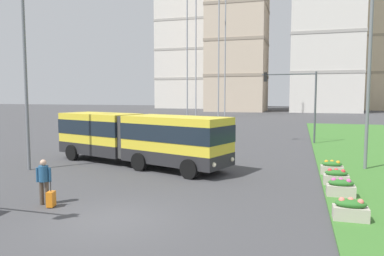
{
  "coord_description": "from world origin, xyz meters",
  "views": [
    {
      "loc": [
        5.91,
        -10.62,
        4.16
      ],
      "look_at": [
        -0.22,
        10.21,
        2.2
      ],
      "focal_mm": 34.12,
      "sensor_mm": 36.0,
      "label": 1
    }
  ],
  "objects_px": {
    "flower_planter_0": "(351,210)",
    "flower_planter_3": "(332,168)",
    "apartment_tower_centre": "(326,19)",
    "rolling_suitcase": "(51,199)",
    "pedestrian_crossing": "(44,179)",
    "flower_planter_1": "(341,188)",
    "car_grey_wagon": "(171,130)",
    "articulated_bus": "(138,137)",
    "streetlight_median": "(369,74)",
    "flower_planter_2": "(336,177)",
    "apartment_tower_westcentre": "(238,10)",
    "streetlight_left": "(25,73)",
    "apartment_tower_west": "(188,25)",
    "traffic_light_far_right": "(297,94)"
  },
  "relations": [
    {
      "from": "traffic_light_far_right",
      "to": "apartment_tower_west",
      "type": "xyz_separation_m",
      "value": [
        -35.71,
        84.16,
        22.86
      ]
    },
    {
      "from": "rolling_suitcase",
      "to": "streetlight_median",
      "type": "bearing_deg",
      "value": 40.78
    },
    {
      "from": "flower_planter_0",
      "to": "flower_planter_2",
      "type": "bearing_deg",
      "value": 90.0
    },
    {
      "from": "rolling_suitcase",
      "to": "apartment_tower_centre",
      "type": "relative_size",
      "value": 0.02
    },
    {
      "from": "rolling_suitcase",
      "to": "streetlight_median",
      "type": "height_order",
      "value": "streetlight_median"
    },
    {
      "from": "pedestrian_crossing",
      "to": "flower_planter_2",
      "type": "xyz_separation_m",
      "value": [
        10.93,
        6.14,
        -0.58
      ]
    },
    {
      "from": "flower_planter_2",
      "to": "flower_planter_3",
      "type": "bearing_deg",
      "value": 90.0
    },
    {
      "from": "rolling_suitcase",
      "to": "flower_planter_1",
      "type": "xyz_separation_m",
      "value": [
        10.48,
        4.37,
        0.11
      ]
    },
    {
      "from": "rolling_suitcase",
      "to": "streetlight_left",
      "type": "bearing_deg",
      "value": 135.86
    },
    {
      "from": "articulated_bus",
      "to": "flower_planter_0",
      "type": "relative_size",
      "value": 10.86
    },
    {
      "from": "car_grey_wagon",
      "to": "apartment_tower_west",
      "type": "xyz_separation_m",
      "value": [
        -23.96,
        83.32,
        26.37
      ]
    },
    {
      "from": "articulated_bus",
      "to": "streetlight_median",
      "type": "height_order",
      "value": "streetlight_median"
    },
    {
      "from": "pedestrian_crossing",
      "to": "apartment_tower_west",
      "type": "relative_size",
      "value": 0.03
    },
    {
      "from": "pedestrian_crossing",
      "to": "streetlight_left",
      "type": "relative_size",
      "value": 0.18
    },
    {
      "from": "flower_planter_2",
      "to": "apartment_tower_westcentre",
      "type": "distance_m",
      "value": 85.26
    },
    {
      "from": "pedestrian_crossing",
      "to": "apartment_tower_westcentre",
      "type": "bearing_deg",
      "value": 94.46
    },
    {
      "from": "flower_planter_3",
      "to": "apartment_tower_westcentre",
      "type": "xyz_separation_m",
      "value": [
        -17.6,
        77.02,
        25.92
      ]
    },
    {
      "from": "rolling_suitcase",
      "to": "flower_planter_1",
      "type": "relative_size",
      "value": 0.88
    },
    {
      "from": "car_grey_wagon",
      "to": "flower_planter_2",
      "type": "relative_size",
      "value": 4.18
    },
    {
      "from": "car_grey_wagon",
      "to": "flower_planter_2",
      "type": "height_order",
      "value": "car_grey_wagon"
    },
    {
      "from": "flower_planter_0",
      "to": "flower_planter_3",
      "type": "height_order",
      "value": "same"
    },
    {
      "from": "rolling_suitcase",
      "to": "flower_planter_2",
      "type": "height_order",
      "value": "rolling_suitcase"
    },
    {
      "from": "pedestrian_crossing",
      "to": "flower_planter_1",
      "type": "bearing_deg",
      "value": 20.87
    },
    {
      "from": "pedestrian_crossing",
      "to": "streetlight_median",
      "type": "xyz_separation_m",
      "value": [
        12.83,
        10.47,
        4.31
      ]
    },
    {
      "from": "apartment_tower_west",
      "to": "apartment_tower_westcentre",
      "type": "bearing_deg",
      "value": -44.86
    },
    {
      "from": "traffic_light_far_right",
      "to": "car_grey_wagon",
      "type": "bearing_deg",
      "value": 175.91
    },
    {
      "from": "streetlight_median",
      "to": "flower_planter_1",
      "type": "bearing_deg",
      "value": -106.77
    },
    {
      "from": "flower_planter_2",
      "to": "rolling_suitcase",
      "type": "bearing_deg",
      "value": -148.83
    },
    {
      "from": "traffic_light_far_right",
      "to": "flower_planter_1",
      "type": "bearing_deg",
      "value": -83.64
    },
    {
      "from": "articulated_bus",
      "to": "apartment_tower_west",
      "type": "distance_m",
      "value": 103.84
    },
    {
      "from": "articulated_bus",
      "to": "rolling_suitcase",
      "type": "xyz_separation_m",
      "value": [
        0.39,
        -8.5,
        -1.34
      ]
    },
    {
      "from": "flower_planter_1",
      "to": "apartment_tower_west",
      "type": "xyz_separation_m",
      "value": [
        -37.61,
        101.18,
        26.7
      ]
    },
    {
      "from": "streetlight_left",
      "to": "articulated_bus",
      "type": "bearing_deg",
      "value": 30.03
    },
    {
      "from": "apartment_tower_west",
      "to": "apartment_tower_westcentre",
      "type": "relative_size",
      "value": 1.03
    },
    {
      "from": "pedestrian_crossing",
      "to": "flower_planter_0",
      "type": "xyz_separation_m",
      "value": [
        10.93,
        1.19,
        -0.58
      ]
    },
    {
      "from": "traffic_light_far_right",
      "to": "streetlight_median",
      "type": "bearing_deg",
      "value": -70.49
    },
    {
      "from": "articulated_bus",
      "to": "flower_planter_2",
      "type": "distance_m",
      "value": 11.15
    },
    {
      "from": "pedestrian_crossing",
      "to": "flower_planter_0",
      "type": "distance_m",
      "value": 11.01
    },
    {
      "from": "car_grey_wagon",
      "to": "apartment_tower_centre",
      "type": "xyz_separation_m",
      "value": [
        17.82,
        64.14,
        22.2
      ]
    },
    {
      "from": "flower_planter_2",
      "to": "apartment_tower_centre",
      "type": "xyz_separation_m",
      "value": [
        4.17,
        80.04,
        22.53
      ]
    },
    {
      "from": "flower_planter_3",
      "to": "apartment_tower_centre",
      "type": "bearing_deg",
      "value": 86.93
    },
    {
      "from": "apartment_tower_centre",
      "to": "rolling_suitcase",
      "type": "bearing_deg",
      "value": -99.63
    },
    {
      "from": "car_grey_wagon",
      "to": "flower_planter_0",
      "type": "relative_size",
      "value": 4.18
    },
    {
      "from": "apartment_tower_westcentre",
      "to": "flower_planter_2",
      "type": "bearing_deg",
      "value": -77.49
    },
    {
      "from": "rolling_suitcase",
      "to": "apartment_tower_west",
      "type": "xyz_separation_m",
      "value": [
        -27.13,
        105.55,
        26.81
      ]
    },
    {
      "from": "rolling_suitcase",
      "to": "apartment_tower_westcentre",
      "type": "bearing_deg",
      "value": 94.75
    },
    {
      "from": "flower_planter_3",
      "to": "flower_planter_1",
      "type": "bearing_deg",
      "value": -90.0
    },
    {
      "from": "pedestrian_crossing",
      "to": "apartment_tower_westcentre",
      "type": "distance_m",
      "value": 89.36
    },
    {
      "from": "articulated_bus",
      "to": "flower_planter_2",
      "type": "bearing_deg",
      "value": -11.26
    },
    {
      "from": "articulated_bus",
      "to": "apartment_tower_west",
      "type": "relative_size",
      "value": 0.22
    }
  ]
}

